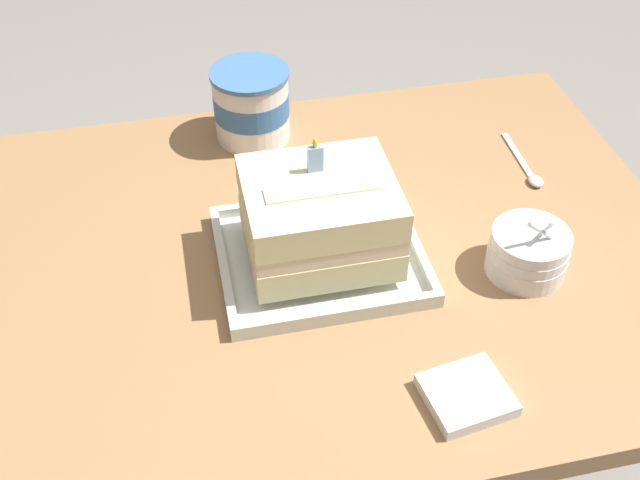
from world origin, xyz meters
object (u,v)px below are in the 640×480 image
object	(u,v)px
foil_tray	(320,257)
serving_spoon_near_tray	(530,173)
bowl_stack	(528,252)
ice_cream_tub	(251,104)
birthday_cake	(320,217)
napkin_pile	(467,395)

from	to	relation	value
foil_tray	serving_spoon_near_tray	world-z (taller)	foil_tray
bowl_stack	ice_cream_tub	world-z (taller)	ice_cream_tub
birthday_cake	serving_spoon_near_tray	distance (m)	0.40
foil_tray	serving_spoon_near_tray	xyz separation A→B (m)	(0.38, 0.12, -0.00)
bowl_stack	birthday_cake	bearing A→B (deg)	164.24
bowl_stack	napkin_pile	size ratio (longest dim) A/B	1.03
foil_tray	napkin_pile	distance (m)	0.30
foil_tray	serving_spoon_near_tray	distance (m)	0.40
ice_cream_tub	serving_spoon_near_tray	xyz separation A→B (m)	(0.42, -0.21, -0.06)
bowl_stack	serving_spoon_near_tray	world-z (taller)	bowl_stack
bowl_stack	serving_spoon_near_tray	size ratio (longest dim) A/B	0.72
foil_tray	serving_spoon_near_tray	bearing A→B (deg)	18.08
ice_cream_tub	serving_spoon_near_tray	world-z (taller)	ice_cream_tub
serving_spoon_near_tray	napkin_pile	xyz separation A→B (m)	(-0.26, -0.39, 0.00)
foil_tray	birthday_cake	bearing A→B (deg)	90.00
ice_cream_tub	foil_tray	bearing A→B (deg)	-82.02
ice_cream_tub	birthday_cake	bearing A→B (deg)	-82.02
birthday_cake	ice_cream_tub	world-z (taller)	birthday_cake
bowl_stack	ice_cream_tub	xyz separation A→B (m)	(-0.32, 0.41, 0.03)
bowl_stack	napkin_pile	bearing A→B (deg)	-129.40
napkin_pile	foil_tray	bearing A→B (deg)	113.87
birthday_cake	ice_cream_tub	distance (m)	0.33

